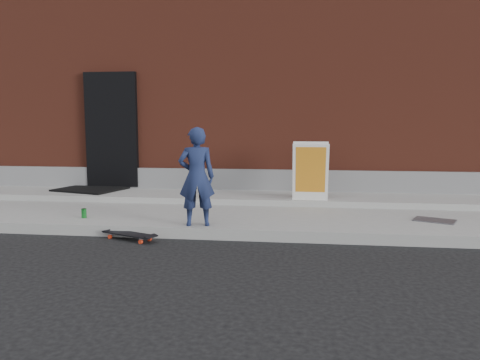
# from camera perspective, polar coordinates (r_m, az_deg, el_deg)

# --- Properties ---
(ground) EXTENTS (80.00, 80.00, 0.00)m
(ground) POSITION_cam_1_polar(r_m,az_deg,el_deg) (6.24, -3.19, -7.34)
(ground) COLOR black
(ground) RESTS_ON ground
(sidewalk) EXTENTS (20.00, 3.00, 0.15)m
(sidewalk) POSITION_cam_1_polar(r_m,az_deg,el_deg) (7.67, -1.14, -4.04)
(sidewalk) COLOR gray
(sidewalk) RESTS_ON ground
(apron) EXTENTS (20.00, 1.20, 0.10)m
(apron) POSITION_cam_1_polar(r_m,az_deg,el_deg) (8.52, -0.25, -2.06)
(apron) COLOR #979791
(apron) RESTS_ON sidewalk
(building) EXTENTS (20.00, 8.10, 5.00)m
(building) POSITION_cam_1_polar(r_m,az_deg,el_deg) (13.02, 2.48, 11.22)
(building) COLOR maroon
(building) RESTS_ON ground
(child) EXTENTS (0.55, 0.42, 1.34)m
(child) POSITION_cam_1_polar(r_m,az_deg,el_deg) (6.34, -5.31, 0.40)
(child) COLOR #1A244A
(child) RESTS_ON sidewalk
(skateboard) EXTENTS (0.80, 0.49, 0.09)m
(skateboard) POSITION_cam_1_polar(r_m,az_deg,el_deg) (6.41, -13.33, -6.48)
(skateboard) COLOR red
(skateboard) RESTS_ON ground
(pizza_sign) EXTENTS (0.59, 0.70, 0.98)m
(pizza_sign) POSITION_cam_1_polar(r_m,az_deg,el_deg) (7.96, 8.57, 1.13)
(pizza_sign) COLOR white
(pizza_sign) RESTS_ON apron
(soda_can) EXTENTS (0.08, 0.08, 0.14)m
(soda_can) POSITION_cam_1_polar(r_m,az_deg,el_deg) (7.28, -18.49, -3.86)
(soda_can) COLOR #1A862C
(soda_can) RESTS_ON sidewalk
(doormat) EXTENTS (1.38, 1.23, 0.03)m
(doormat) POSITION_cam_1_polar(r_m,az_deg,el_deg) (9.48, -17.77, -1.07)
(doormat) COLOR black
(doormat) RESTS_ON apron
(utility_plate) EXTENTS (0.65, 0.55, 0.02)m
(utility_plate) POSITION_cam_1_polar(r_m,az_deg,el_deg) (7.26, 22.63, -4.56)
(utility_plate) COLOR #57575C
(utility_plate) RESTS_ON sidewalk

